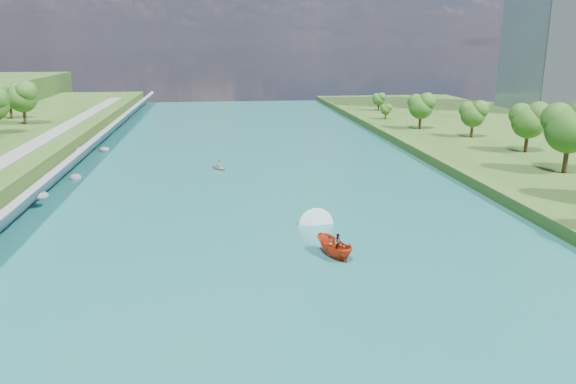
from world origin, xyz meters
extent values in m
plane|color=#2D5119|center=(0.00, 0.00, 0.00)|extent=(260.00, 260.00, 0.00)
cube|color=#19605D|center=(0.00, 20.00, 0.05)|extent=(55.00, 240.00, 0.10)
cube|color=slate|center=(-25.85, 20.00, 1.80)|extent=(3.54, 236.00, 4.05)
ellipsoid|color=gray|center=(-25.21, 22.95, 1.48)|extent=(1.56, 1.96, 0.91)
ellipsoid|color=gray|center=(-25.80, 28.64, 2.25)|extent=(1.49, 1.73, 1.07)
ellipsoid|color=gray|center=(-24.87, 37.29, 0.19)|extent=(1.60, 1.91, 1.02)
ellipsoid|color=gray|center=(-25.95, 46.33, 2.43)|extent=(1.19, 1.00, 0.83)
ellipsoid|color=gray|center=(-24.69, 57.73, 0.33)|extent=(1.72, 1.88, 0.96)
ellipsoid|color=#215115|center=(-40.79, 68.88, 8.20)|extent=(5.64, 5.64, 9.40)
ellipsoid|color=#215115|center=(-46.11, 77.51, 7.61)|extent=(4.93, 4.93, 8.22)
ellipsoid|color=#215115|center=(41.01, 26.21, 7.12)|extent=(6.75, 6.75, 11.25)
ellipsoid|color=#215115|center=(43.63, 40.62, 6.17)|extent=(5.60, 5.60, 9.34)
ellipsoid|color=#215115|center=(41.42, 55.45, 5.46)|extent=(4.75, 4.75, 7.91)
ellipsoid|color=#215115|center=(35.57, 66.45, 5.73)|extent=(5.08, 5.08, 8.46)
ellipsoid|color=#215115|center=(33.06, 81.74, 3.56)|extent=(2.47, 2.47, 4.12)
ellipsoid|color=#215115|center=(36.14, 98.14, 4.16)|extent=(3.19, 3.19, 5.32)
imported|color=red|center=(4.88, 3.83, 0.99)|extent=(3.36, 4.92, 1.78)
imported|color=#66605B|center=(4.48, 3.43, 1.30)|extent=(0.67, 0.48, 1.70)
imported|color=#66605B|center=(5.38, 4.33, 1.21)|extent=(0.93, 0.86, 1.53)
cube|color=white|center=(4.88, 6.83, 0.13)|extent=(0.90, 5.00, 0.06)
imported|color=#93979B|center=(-4.86, 40.59, 0.44)|extent=(3.49, 3.92, 0.67)
imported|color=#66605B|center=(-4.86, 40.59, 0.96)|extent=(0.68, 0.54, 1.23)
camera|label=1|loc=(-5.01, -41.85, 18.43)|focal=35.00mm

